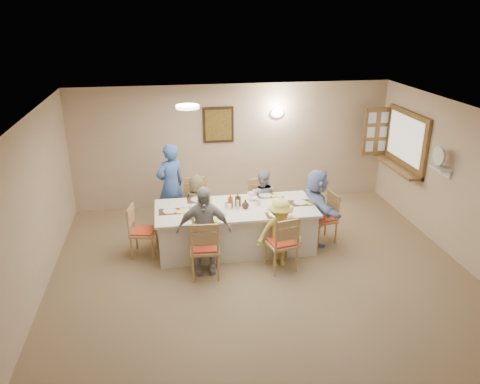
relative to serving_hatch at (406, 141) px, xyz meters
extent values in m
plane|color=#8A7556|center=(-3.21, -2.40, -1.50)|extent=(7.00, 7.00, 0.00)
plane|color=tan|center=(-3.21, 1.10, -0.25)|extent=(6.50, 0.00, 6.50)
plane|color=tan|center=(-6.46, -2.40, -0.25)|extent=(0.00, 7.00, 7.00)
plane|color=white|center=(-3.21, -2.40, 1.00)|extent=(7.00, 7.00, 0.00)
cube|color=#372313|center=(-3.51, 1.07, 0.20)|extent=(0.62, 0.04, 0.72)
cube|color=black|center=(-3.51, 1.05, 0.20)|extent=(0.52, 0.02, 0.62)
ellipsoid|color=white|center=(-2.31, 1.04, 0.40)|extent=(0.26, 0.09, 0.18)
cylinder|color=white|center=(-4.21, -0.90, 0.97)|extent=(0.36, 0.36, 0.05)
cube|color=brown|center=(0.00, 0.00, 0.00)|extent=(0.06, 1.50, 1.15)
cube|color=brown|center=(-0.12, 0.00, -0.53)|extent=(0.30, 1.50, 0.05)
cube|color=brown|center=(-0.26, 0.76, 0.00)|extent=(0.55, 0.04, 1.00)
cube|color=white|center=(-0.08, -1.35, -0.10)|extent=(0.22, 0.36, 0.03)
cube|color=silver|center=(-3.48, -0.96, -1.12)|extent=(2.69, 1.14, 0.76)
imported|color=brown|center=(-4.08, -0.28, -0.94)|extent=(0.63, 0.49, 1.12)
imported|color=#9DA1A6|center=(-2.88, -0.28, -0.92)|extent=(0.73, 0.65, 1.16)
imported|color=#A0A0A0|center=(-4.08, -1.64, -0.79)|extent=(0.88, 0.47, 1.42)
imported|color=#E8DD5B|center=(-2.88, -1.64, -0.93)|extent=(0.74, 0.43, 1.14)
imported|color=#8EA2D7|center=(-2.06, -0.96, -0.82)|extent=(1.30, 0.55, 1.35)
imported|color=#3D65B9|center=(-4.53, 0.19, -0.71)|extent=(0.90, 0.87, 1.59)
cube|color=#472B19|center=(-4.08, -1.38, -0.74)|extent=(0.33, 0.25, 0.01)
cylinder|color=white|center=(-4.08, -1.38, -0.73)|extent=(0.26, 0.26, 0.02)
cube|color=#ECF333|center=(-3.90, -1.43, -0.73)|extent=(0.15, 0.15, 0.01)
cube|color=#472B19|center=(-2.88, -1.38, -0.74)|extent=(0.33, 0.25, 0.01)
cylinder|color=white|center=(-2.88, -1.38, -0.73)|extent=(0.25, 0.25, 0.02)
cube|color=#ECF333|center=(-2.70, -1.43, -0.73)|extent=(0.13, 0.13, 0.01)
cube|color=#472B19|center=(-4.08, -0.54, -0.74)|extent=(0.38, 0.28, 0.01)
cylinder|color=white|center=(-4.08, -0.54, -0.73)|extent=(0.25, 0.25, 0.02)
cube|color=#ECF333|center=(-3.90, -0.59, -0.73)|extent=(0.15, 0.15, 0.01)
cube|color=#472B19|center=(-2.88, -0.54, -0.74)|extent=(0.33, 0.25, 0.01)
cylinder|color=white|center=(-2.88, -0.54, -0.73)|extent=(0.23, 0.23, 0.01)
cube|color=#ECF333|center=(-2.70, -0.59, -0.73)|extent=(0.14, 0.14, 0.01)
cube|color=#472B19|center=(-4.58, -0.96, -0.74)|extent=(0.35, 0.26, 0.01)
cylinder|color=white|center=(-4.58, -0.96, -0.73)|extent=(0.23, 0.23, 0.01)
cube|color=#ECF333|center=(-4.40, -1.01, -0.73)|extent=(0.14, 0.14, 0.01)
cube|color=#472B19|center=(-2.36, -0.96, -0.74)|extent=(0.37, 0.28, 0.01)
cylinder|color=white|center=(-2.36, -0.96, -0.73)|extent=(0.22, 0.22, 0.01)
cube|color=#ECF333|center=(-2.18, -1.01, -0.73)|extent=(0.14, 0.14, 0.01)
imported|color=white|center=(-4.25, -1.29, -0.70)|extent=(0.12, 0.12, 0.08)
imported|color=white|center=(-3.05, -0.46, -0.69)|extent=(0.15, 0.15, 0.09)
imported|color=white|center=(-3.75, -1.20, -0.72)|extent=(0.32, 0.32, 0.05)
imported|color=white|center=(-3.12, -0.68, -0.71)|extent=(0.29, 0.29, 0.05)
imported|color=#A4350E|center=(-3.57, -0.95, -0.62)|extent=(0.11, 0.11, 0.25)
imported|color=#3F2610|center=(-3.43, -0.88, -0.63)|extent=(0.13, 0.13, 0.22)
imported|color=#3F2610|center=(-3.32, -1.02, -0.66)|extent=(0.15, 0.15, 0.15)
cylinder|color=silver|center=(-3.63, -0.91, -0.68)|extent=(0.06, 0.06, 0.10)
camera|label=1|loc=(-4.58, -8.08, 2.39)|focal=35.00mm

